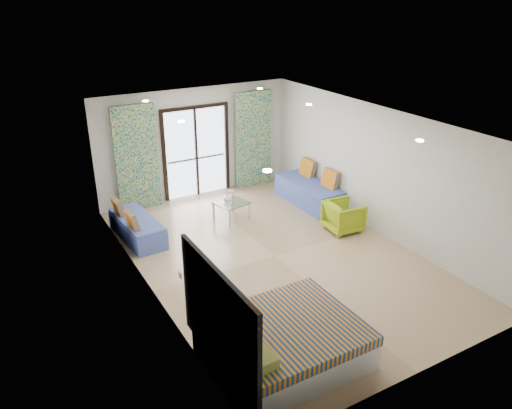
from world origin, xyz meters
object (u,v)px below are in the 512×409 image
bed (283,342)px  armchair (344,215)px  daybed_left (137,227)px  coffee_table (231,204)px  daybed_right (310,192)px

bed → armchair: size_ratio=2.87×
bed → daybed_left: 4.72m
bed → coffee_table: (1.51, 4.51, 0.09)m
bed → daybed_right: 5.68m
coffee_table → armchair: (1.87, -1.68, -0.02)m
daybed_right → coffee_table: bearing=176.7°
bed → armchair: (3.38, 2.82, 0.06)m
bed → daybed_left: daybed_left is taller
bed → coffee_table: 4.75m
armchair → coffee_table: bearing=52.7°
daybed_left → daybed_right: daybed_right is taller
daybed_right → bed: bearing=-129.5°
bed → coffee_table: bearing=71.5°
bed → daybed_right: bearing=50.7°
daybed_left → coffee_table: size_ratio=2.17×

